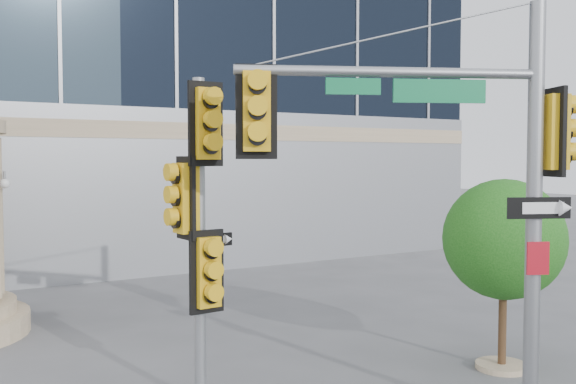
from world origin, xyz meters
TOP-DOWN VIEW (x-y plane):
  - main_signal_pole at (0.92, -0.98)m, footprint 4.80×2.44m
  - secondary_signal_pole at (-2.14, 1.87)m, footprint 0.97×0.72m
  - street_tree at (3.86, 0.71)m, footprint 2.44×2.38m

SIDE VIEW (x-z plane):
  - street_tree at x=3.86m, z-range 0.60..4.41m
  - secondary_signal_pole at x=-2.14m, z-range 0.48..6.03m
  - main_signal_pole at x=0.92m, z-range 0.79..7.36m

